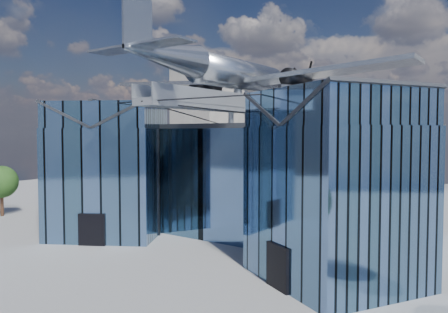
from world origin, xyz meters
The scene contains 5 objects.
ground_plane centered at (0.00, 0.00, 0.00)m, with size 120.00×120.00×0.00m, color gray.
museum centered at (0.00, 5.82, 5.54)m, with size 32.88×24.50×17.60m.
bg_towers centered at (1.45, 50.49, 10.01)m, with size 77.00×24.50×26.00m.
tree_plaza_w centered at (-27.10, -2.09, 3.74)m, with size 4.19×4.19×5.53m.
tree_side_w centered at (-23.72, 7.10, 3.98)m, with size 4.92×4.92×5.88m.
Camera 1 is at (20.43, -26.64, 9.04)m, focal length 35.00 mm.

